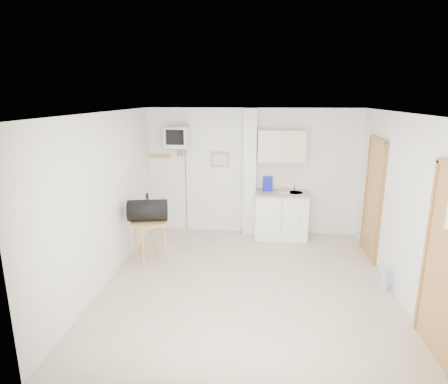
# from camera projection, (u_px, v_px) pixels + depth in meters

# --- Properties ---
(ground) EXTENTS (4.50, 4.50, 0.00)m
(ground) POSITION_uv_depth(u_px,v_px,m) (247.00, 283.00, 5.59)
(ground) COLOR #B5A78F
(ground) RESTS_ON ground
(room_envelope) EXTENTS (4.24, 4.54, 2.55)m
(room_envelope) POSITION_uv_depth(u_px,v_px,m) (266.00, 182.00, 5.27)
(room_envelope) COLOR white
(room_envelope) RESTS_ON ground
(kitchenette) EXTENTS (1.03, 0.58, 2.10)m
(kitchenette) POSITION_uv_depth(u_px,v_px,m) (281.00, 198.00, 7.27)
(kitchenette) COLOR white
(kitchenette) RESTS_ON ground
(crt_television) EXTENTS (0.44, 0.45, 2.15)m
(crt_television) POSITION_uv_depth(u_px,v_px,m) (177.00, 138.00, 7.19)
(crt_television) COLOR slate
(crt_television) RESTS_ON ground
(round_table) EXTENTS (0.61, 0.61, 0.73)m
(round_table) POSITION_uv_depth(u_px,v_px,m) (150.00, 227.00, 6.15)
(round_table) COLOR #B88E44
(round_table) RESTS_ON ground
(duffel_bag) EXTENTS (0.69, 0.46, 0.47)m
(duffel_bag) POSITION_uv_depth(u_px,v_px,m) (148.00, 210.00, 6.11)
(duffel_bag) COLOR black
(duffel_bag) RESTS_ON round_table
(water_bottle) EXTENTS (0.11, 0.11, 0.34)m
(water_bottle) POSITION_uv_depth(u_px,v_px,m) (385.00, 280.00, 5.39)
(water_bottle) COLOR #90A6C7
(water_bottle) RESTS_ON ground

